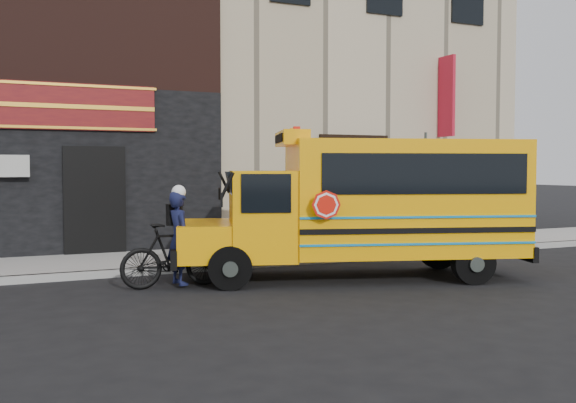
{
  "coord_description": "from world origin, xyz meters",
  "views": [
    {
      "loc": [
        -5.21,
        -10.58,
        2.2
      ],
      "look_at": [
        0.32,
        1.85,
        1.49
      ],
      "focal_mm": 40.0,
      "sensor_mm": 36.0,
      "label": 1
    }
  ],
  "objects_px": {
    "school_bus": "(370,203)",
    "bicycle": "(174,255)",
    "sign_pole": "(425,187)",
    "cyclist": "(179,241)"
  },
  "relations": [
    {
      "from": "school_bus",
      "to": "bicycle",
      "type": "xyz_separation_m",
      "value": [
        -3.85,
        0.57,
        -0.91
      ]
    },
    {
      "from": "sign_pole",
      "to": "cyclist",
      "type": "xyz_separation_m",
      "value": [
        -6.89,
        -1.92,
        -0.85
      ]
    },
    {
      "from": "school_bus",
      "to": "sign_pole",
      "type": "distance_m",
      "value": 4.01
    },
    {
      "from": "school_bus",
      "to": "cyclist",
      "type": "relative_size",
      "value": 4.17
    },
    {
      "from": "school_bus",
      "to": "sign_pole",
      "type": "xyz_separation_m",
      "value": [
        3.14,
        2.48,
        0.21
      ]
    },
    {
      "from": "school_bus",
      "to": "bicycle",
      "type": "distance_m",
      "value": 4.0
    },
    {
      "from": "bicycle",
      "to": "cyclist",
      "type": "height_order",
      "value": "cyclist"
    },
    {
      "from": "school_bus",
      "to": "sign_pole",
      "type": "height_order",
      "value": "sign_pole"
    },
    {
      "from": "school_bus",
      "to": "bicycle",
      "type": "bearing_deg",
      "value": 171.57
    },
    {
      "from": "sign_pole",
      "to": "bicycle",
      "type": "height_order",
      "value": "sign_pole"
    }
  ]
}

